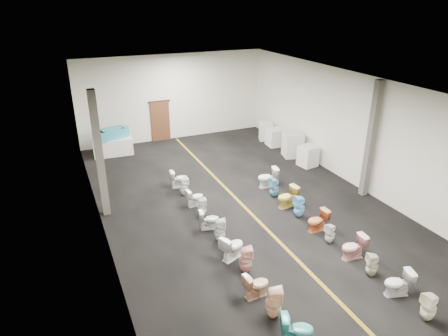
{
  "coord_description": "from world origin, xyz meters",
  "views": [
    {
      "loc": [
        -5.92,
        -12.17,
        7.21
      ],
      "look_at": [
        -0.14,
        1.0,
        0.98
      ],
      "focal_mm": 32.0,
      "sensor_mm": 36.0,
      "label": 1
    }
  ],
  "objects_px": {
    "toilet_right_4": "(330,234)",
    "toilet_right_8": "(274,187)",
    "bathtub": "(111,134)",
    "toilet_left_8": "(195,197)",
    "appliance_crate_b": "(293,145)",
    "toilet_left_5": "(220,230)",
    "toilet_left_10": "(179,179)",
    "display_table": "(113,146)",
    "toilet_left_2": "(256,285)",
    "toilet_right_9": "(268,178)",
    "toilet_right_3": "(353,247)",
    "toilet_right_0": "(429,307)",
    "appliance_crate_a": "(308,156)",
    "toilet_left_7": "(202,207)",
    "toilet_right_1": "(398,283)",
    "toilet_left_1": "(274,303)",
    "toilet_left_3": "(246,260)",
    "toilet_right_6": "(299,207)",
    "toilet_left_4": "(232,247)",
    "toilet_right_2": "(372,265)",
    "toilet_left_6": "(209,219)",
    "appliance_crate_c": "(275,137)",
    "appliance_crate_d": "(266,131)",
    "toilet_left_0": "(297,329)",
    "toilet_right_5": "(318,221)",
    "toilet_left_9": "(184,186)",
    "toilet_right_7": "(287,197)"
  },
  "relations": [
    {
      "from": "toilet_right_4",
      "to": "toilet_right_8",
      "type": "height_order",
      "value": "toilet_right_8"
    },
    {
      "from": "bathtub",
      "to": "toilet_left_8",
      "type": "xyz_separation_m",
      "value": [
        1.91,
        -6.55,
        -0.73
      ]
    },
    {
      "from": "appliance_crate_b",
      "to": "toilet_left_5",
      "type": "bearing_deg",
      "value": -138.95
    },
    {
      "from": "toilet_left_10",
      "to": "display_table",
      "type": "bearing_deg",
      "value": 25.66
    },
    {
      "from": "toilet_left_2",
      "to": "toilet_left_8",
      "type": "relative_size",
      "value": 1.06
    },
    {
      "from": "toilet_left_5",
      "to": "toilet_right_9",
      "type": "xyz_separation_m",
      "value": [
        3.32,
        2.81,
        0.03
      ]
    },
    {
      "from": "display_table",
      "to": "toilet_right_3",
      "type": "relative_size",
      "value": 2.43
    },
    {
      "from": "toilet_right_0",
      "to": "appliance_crate_a",
      "type": "bearing_deg",
      "value": 160.06
    },
    {
      "from": "toilet_left_5",
      "to": "toilet_left_10",
      "type": "xyz_separation_m",
      "value": [
        0.02,
        4.26,
        -0.02
      ]
    },
    {
      "from": "toilet_left_7",
      "to": "toilet_right_1",
      "type": "bearing_deg",
      "value": -139.78
    },
    {
      "from": "toilet_left_1",
      "to": "toilet_left_3",
      "type": "xyz_separation_m",
      "value": [
        0.16,
        1.83,
        -0.03
      ]
    },
    {
      "from": "toilet_right_4",
      "to": "appliance_crate_a",
      "type": "bearing_deg",
      "value": 140.04
    },
    {
      "from": "toilet_right_9",
      "to": "appliance_crate_b",
      "type": "bearing_deg",
      "value": 141.71
    },
    {
      "from": "toilet_right_4",
      "to": "toilet_right_6",
      "type": "relative_size",
      "value": 0.83
    },
    {
      "from": "toilet_left_1",
      "to": "toilet_left_8",
      "type": "relative_size",
      "value": 1.28
    },
    {
      "from": "appliance_crate_a",
      "to": "toilet_left_1",
      "type": "bearing_deg",
      "value": -129.36
    },
    {
      "from": "bathtub",
      "to": "toilet_left_2",
      "type": "height_order",
      "value": "bathtub"
    },
    {
      "from": "toilet_left_1",
      "to": "toilet_left_4",
      "type": "bearing_deg",
      "value": 22.33
    },
    {
      "from": "toilet_right_6",
      "to": "toilet_right_9",
      "type": "height_order",
      "value": "toilet_right_9"
    },
    {
      "from": "toilet_left_3",
      "to": "toilet_right_2",
      "type": "height_order",
      "value": "toilet_left_3"
    },
    {
      "from": "bathtub",
      "to": "toilet_right_1",
      "type": "distance_m",
      "value": 14.19
    },
    {
      "from": "display_table",
      "to": "toilet_left_5",
      "type": "distance_m",
      "value": 9.25
    },
    {
      "from": "toilet_left_1",
      "to": "toilet_left_2",
      "type": "bearing_deg",
      "value": 26.86
    },
    {
      "from": "toilet_left_6",
      "to": "toilet_right_4",
      "type": "distance_m",
      "value": 3.93
    },
    {
      "from": "appliance_crate_c",
      "to": "toilet_right_6",
      "type": "relative_size",
      "value": 1.09
    },
    {
      "from": "appliance_crate_d",
      "to": "toilet_right_3",
      "type": "distance_m",
      "value": 10.78
    },
    {
      "from": "toilet_left_0",
      "to": "toilet_left_6",
      "type": "relative_size",
      "value": 1.1
    },
    {
      "from": "toilet_left_5",
      "to": "toilet_left_8",
      "type": "height_order",
      "value": "toilet_left_5"
    },
    {
      "from": "toilet_left_4",
      "to": "toilet_right_5",
      "type": "distance_m",
      "value": 3.23
    },
    {
      "from": "bathtub",
      "to": "appliance_crate_c",
      "type": "bearing_deg",
      "value": -32.49
    },
    {
      "from": "display_table",
      "to": "toilet_right_5",
      "type": "bearing_deg",
      "value": -62.85
    },
    {
      "from": "toilet_left_6",
      "to": "toilet_right_1",
      "type": "xyz_separation_m",
      "value": [
        3.29,
        -4.99,
        0.03
      ]
    },
    {
      "from": "toilet_right_1",
      "to": "bathtub",
      "type": "bearing_deg",
      "value": -143.17
    },
    {
      "from": "toilet_right_8",
      "to": "toilet_right_5",
      "type": "bearing_deg",
      "value": -2.04
    },
    {
      "from": "appliance_crate_b",
      "to": "toilet_left_9",
      "type": "distance_m",
      "value": 6.41
    },
    {
      "from": "toilet_left_0",
      "to": "toilet_left_10",
      "type": "distance_m",
      "value": 8.7
    },
    {
      "from": "toilet_left_4",
      "to": "toilet_left_3",
      "type": "bearing_deg",
      "value": 164.42
    },
    {
      "from": "toilet_left_4",
      "to": "toilet_right_0",
      "type": "bearing_deg",
      "value": -163.2
    },
    {
      "from": "toilet_left_0",
      "to": "toilet_left_8",
      "type": "bearing_deg",
      "value": 24.0
    },
    {
      "from": "toilet_right_4",
      "to": "toilet_right_7",
      "type": "height_order",
      "value": "toilet_right_7"
    },
    {
      "from": "toilet_right_1",
      "to": "toilet_right_9",
      "type": "height_order",
      "value": "toilet_right_9"
    },
    {
      "from": "display_table",
      "to": "toilet_left_3",
      "type": "distance_m",
      "value": 10.95
    },
    {
      "from": "toilet_right_2",
      "to": "toilet_right_3",
      "type": "distance_m",
      "value": 0.86
    },
    {
      "from": "appliance_crate_c",
      "to": "toilet_right_6",
      "type": "height_order",
      "value": "appliance_crate_c"
    },
    {
      "from": "appliance_crate_b",
      "to": "toilet_left_8",
      "type": "relative_size",
      "value": 1.75
    },
    {
      "from": "bathtub",
      "to": "toilet_right_8",
      "type": "xyz_separation_m",
      "value": [
        4.96,
        -7.11,
        -0.68
      ]
    },
    {
      "from": "toilet_left_9",
      "to": "toilet_right_4",
      "type": "relative_size",
      "value": 1.07
    },
    {
      "from": "display_table",
      "to": "toilet_left_2",
      "type": "relative_size",
      "value": 2.6
    },
    {
      "from": "appliance_crate_a",
      "to": "toilet_left_1",
      "type": "relative_size",
      "value": 1.09
    },
    {
      "from": "appliance_crate_a",
      "to": "appliance_crate_c",
      "type": "bearing_deg",
      "value": 90.0
    }
  ]
}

